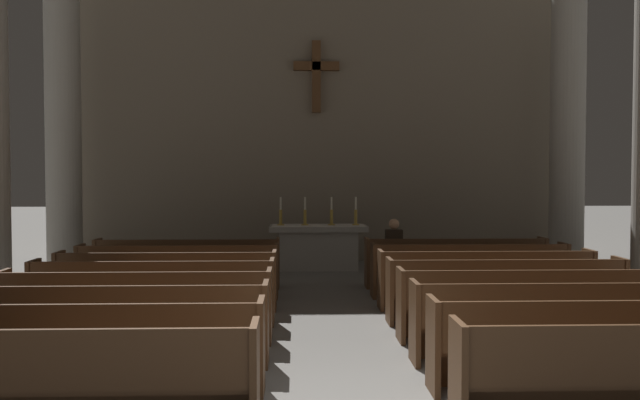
# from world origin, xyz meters

# --- Properties ---
(pew_left_row_1) EXTENTS (3.46, 0.50, 0.95)m
(pew_left_row_1) POSITION_xyz_m (-2.55, -0.04, 0.48)
(pew_left_row_1) COLOR brown
(pew_left_row_1) RESTS_ON ground
(pew_left_row_2) EXTENTS (3.46, 0.50, 0.95)m
(pew_left_row_2) POSITION_xyz_m (-2.55, 1.02, 0.48)
(pew_left_row_2) COLOR brown
(pew_left_row_2) RESTS_ON ground
(pew_left_row_3) EXTENTS (3.46, 0.50, 0.95)m
(pew_left_row_3) POSITION_xyz_m (-2.55, 2.09, 0.48)
(pew_left_row_3) COLOR brown
(pew_left_row_3) RESTS_ON ground
(pew_left_row_4) EXTENTS (3.46, 0.50, 0.95)m
(pew_left_row_4) POSITION_xyz_m (-2.55, 3.15, 0.48)
(pew_left_row_4) COLOR brown
(pew_left_row_4) RESTS_ON ground
(pew_left_row_5) EXTENTS (3.46, 0.50, 0.95)m
(pew_left_row_5) POSITION_xyz_m (-2.55, 4.21, 0.48)
(pew_left_row_5) COLOR brown
(pew_left_row_5) RESTS_ON ground
(pew_left_row_6) EXTENTS (3.46, 0.50, 0.95)m
(pew_left_row_6) POSITION_xyz_m (-2.55, 5.28, 0.48)
(pew_left_row_6) COLOR brown
(pew_left_row_6) RESTS_ON ground
(pew_left_row_7) EXTENTS (3.46, 0.50, 0.95)m
(pew_left_row_7) POSITION_xyz_m (-2.55, 6.34, 0.48)
(pew_left_row_7) COLOR brown
(pew_left_row_7) RESTS_ON ground
(pew_left_row_8) EXTENTS (3.46, 0.50, 0.95)m
(pew_left_row_8) POSITION_xyz_m (-2.55, 7.41, 0.48)
(pew_left_row_8) COLOR brown
(pew_left_row_8) RESTS_ON ground
(pew_right_row_2) EXTENTS (3.46, 0.50, 0.95)m
(pew_right_row_2) POSITION_xyz_m (2.55, 1.02, 0.48)
(pew_right_row_2) COLOR brown
(pew_right_row_2) RESTS_ON ground
(pew_right_row_3) EXTENTS (3.46, 0.50, 0.95)m
(pew_right_row_3) POSITION_xyz_m (2.55, 2.09, 0.48)
(pew_right_row_3) COLOR brown
(pew_right_row_3) RESTS_ON ground
(pew_right_row_4) EXTENTS (3.46, 0.50, 0.95)m
(pew_right_row_4) POSITION_xyz_m (2.55, 3.15, 0.48)
(pew_right_row_4) COLOR brown
(pew_right_row_4) RESTS_ON ground
(pew_right_row_5) EXTENTS (3.46, 0.50, 0.95)m
(pew_right_row_5) POSITION_xyz_m (2.55, 4.21, 0.48)
(pew_right_row_5) COLOR brown
(pew_right_row_5) RESTS_ON ground
(pew_right_row_6) EXTENTS (3.46, 0.50, 0.95)m
(pew_right_row_6) POSITION_xyz_m (2.55, 5.28, 0.48)
(pew_right_row_6) COLOR brown
(pew_right_row_6) RESTS_ON ground
(pew_right_row_7) EXTENTS (3.46, 0.50, 0.95)m
(pew_right_row_7) POSITION_xyz_m (2.55, 6.34, 0.48)
(pew_right_row_7) COLOR brown
(pew_right_row_7) RESTS_ON ground
(pew_right_row_8) EXTENTS (3.46, 0.50, 0.95)m
(pew_right_row_8) POSITION_xyz_m (2.55, 7.41, 0.48)
(pew_right_row_8) COLOR brown
(pew_right_row_8) RESTS_ON ground
(column_left_third) EXTENTS (1.15, 1.15, 7.63)m
(column_left_third) POSITION_xyz_m (-5.60, 9.70, 3.73)
(column_left_third) COLOR #ADA89E
(column_left_third) RESTS_ON ground
(column_right_third) EXTENTS (1.15, 1.15, 7.63)m
(column_right_third) POSITION_xyz_m (5.60, 9.70, 3.73)
(column_right_third) COLOR #ADA89E
(column_right_third) RESTS_ON ground
(altar) EXTENTS (2.20, 0.90, 1.01)m
(altar) POSITION_xyz_m (0.00, 9.93, 0.53)
(altar) COLOR #A8A399
(altar) RESTS_ON ground
(candlestick_outer_left) EXTENTS (0.16, 0.16, 0.64)m
(candlestick_outer_left) POSITION_xyz_m (-0.85, 9.93, 1.21)
(candlestick_outer_left) COLOR #B79338
(candlestick_outer_left) RESTS_ON altar
(candlestick_inner_left) EXTENTS (0.16, 0.16, 0.64)m
(candlestick_inner_left) POSITION_xyz_m (-0.30, 9.93, 1.21)
(candlestick_inner_left) COLOR #B79338
(candlestick_inner_left) RESTS_ON altar
(candlestick_inner_right) EXTENTS (0.16, 0.16, 0.64)m
(candlestick_inner_right) POSITION_xyz_m (0.30, 9.93, 1.21)
(candlestick_inner_right) COLOR #B79338
(candlestick_inner_right) RESTS_ON altar
(candlestick_outer_right) EXTENTS (0.16, 0.16, 0.64)m
(candlestick_outer_right) POSITION_xyz_m (0.85, 9.93, 1.21)
(candlestick_outer_right) COLOR #B79338
(candlestick_outer_right) RESTS_ON altar
(apse_with_cross) EXTENTS (12.42, 0.46, 8.27)m
(apse_with_cross) POSITION_xyz_m (0.00, 11.64, 4.14)
(apse_with_cross) COLOR gray
(apse_with_cross) RESTS_ON ground
(lone_worshipper) EXTENTS (0.32, 0.43, 1.32)m
(lone_worshipper) POSITION_xyz_m (1.36, 7.44, 0.69)
(lone_worshipper) COLOR #26262B
(lone_worshipper) RESTS_ON ground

